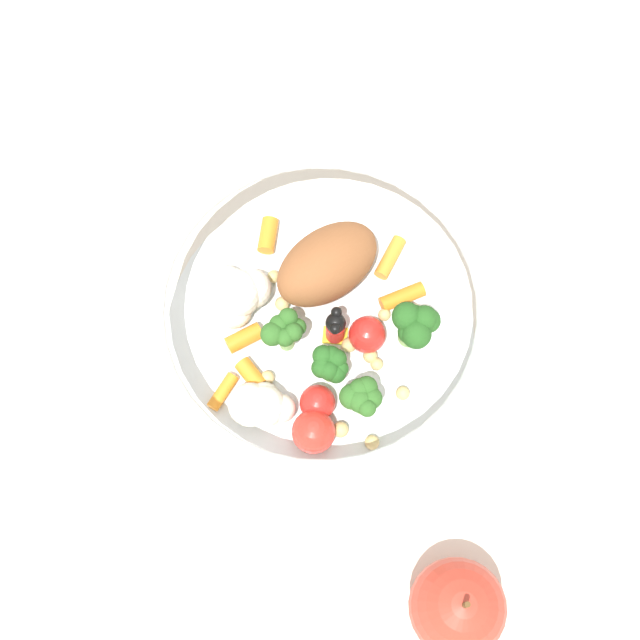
# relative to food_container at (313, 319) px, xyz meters

# --- Properties ---
(ground_plane) EXTENTS (2.40, 2.40, 0.00)m
(ground_plane) POSITION_rel_food_container_xyz_m (0.00, -0.01, -0.03)
(ground_plane) COLOR silver
(food_container) EXTENTS (0.24, 0.24, 0.07)m
(food_container) POSITION_rel_food_container_xyz_m (0.00, 0.00, 0.00)
(food_container) COLOR white
(food_container) RESTS_ON ground_plane
(loose_apple) EXTENTS (0.06, 0.06, 0.08)m
(loose_apple) POSITION_rel_food_container_xyz_m (-0.19, -0.12, -0.00)
(loose_apple) COLOR #BC3828
(loose_apple) RESTS_ON ground_plane
(folded_napkin) EXTENTS (0.15, 0.17, 0.01)m
(folded_napkin) POSITION_rel_food_container_xyz_m (0.21, 0.01, -0.03)
(folded_napkin) COLOR white
(folded_napkin) RESTS_ON ground_plane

